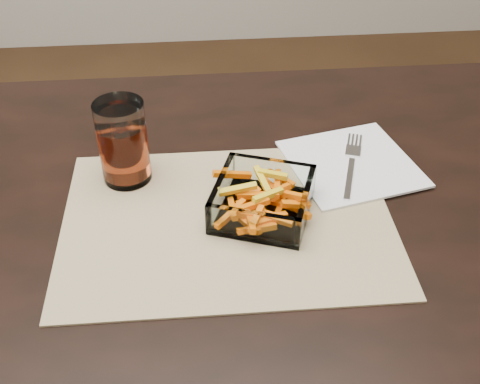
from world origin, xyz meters
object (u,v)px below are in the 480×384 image
(glass_bowl, at_px, (263,201))
(tumbler, at_px, (123,145))
(dining_table, at_px, (151,280))
(fork, at_px, (352,162))

(glass_bowl, bearing_deg, tumbler, 152.68)
(dining_table, height_order, tumbler, tumbler)
(glass_bowl, xyz_separation_m, tumbler, (-0.19, 0.10, 0.04))
(dining_table, xyz_separation_m, glass_bowl, (0.16, 0.03, 0.11))
(tumbler, relative_size, fork, 0.74)
(glass_bowl, bearing_deg, fork, 33.41)
(tumbler, xyz_separation_m, fork, (0.34, -0.00, -0.05))
(dining_table, distance_m, tumbler, 0.20)
(dining_table, relative_size, glass_bowl, 9.99)
(tumbler, height_order, fork, tumbler)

